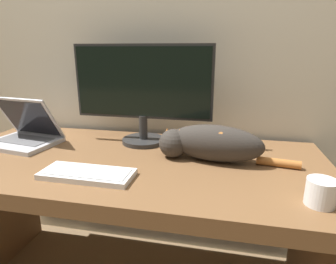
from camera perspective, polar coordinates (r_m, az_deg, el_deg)
The scene contains 7 objects.
wall_back at distance 1.52m, azimuth -2.97°, elevation 22.59°, with size 6.40×0.06×2.60m.
desk at distance 1.24m, azimuth -7.66°, elevation -11.17°, with size 1.61×0.74×0.70m.
monitor at distance 1.31m, azimuth -5.20°, elevation 8.43°, with size 0.65×0.21×0.46m.
laptop at distance 1.50m, azimuth -27.12°, elevation -0.47°, with size 0.34×0.28×0.22m.
external_keyboard at distance 1.04m, azimuth -16.08°, elevation -8.17°, with size 0.33×0.13×0.02m.
cat at distance 1.14m, azimuth 8.33°, elevation -2.14°, with size 0.56×0.18×0.15m.
coffee_mug at distance 0.93m, azimuth 28.63°, elevation -10.72°, with size 0.08×0.08×0.08m.
Camera 1 is at (0.38, -0.66, 1.13)m, focal length 30.00 mm.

